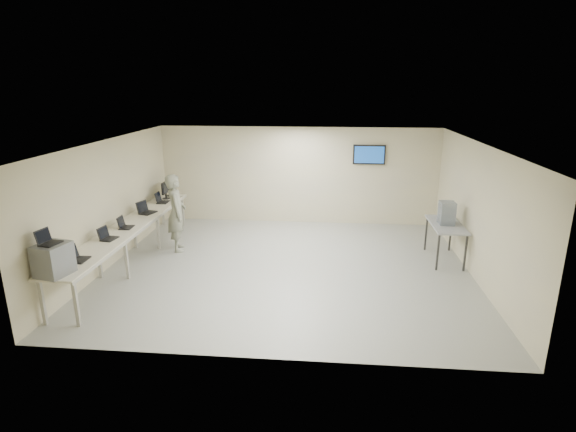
# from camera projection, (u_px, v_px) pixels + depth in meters

# --- Properties ---
(room) EXTENTS (8.01, 7.01, 2.81)m
(room) POSITION_uv_depth(u_px,v_px,m) (289.00, 206.00, 9.74)
(room) COLOR #A8AA94
(room) RESTS_ON ground
(workbench) EXTENTS (0.76, 6.00, 0.90)m
(workbench) POSITION_uv_depth(u_px,v_px,m) (130.00, 228.00, 10.17)
(workbench) COLOR beige
(workbench) RESTS_ON ground
(equipment_box) EXTENTS (0.55, 0.60, 0.54)m
(equipment_box) POSITION_uv_depth(u_px,v_px,m) (53.00, 259.00, 7.45)
(equipment_box) COLOR slate
(equipment_box) RESTS_ON workbench
(laptop_on_box) EXTENTS (0.32, 0.36, 0.25)m
(laptop_on_box) POSITION_uv_depth(u_px,v_px,m) (47.00, 240.00, 7.36)
(laptop_on_box) COLOR black
(laptop_on_box) RESTS_ON equipment_box
(laptop_0) EXTENTS (0.29, 0.36, 0.28)m
(laptop_0) POSITION_uv_depth(u_px,v_px,m) (76.00, 257.00, 8.10)
(laptop_0) COLOR black
(laptop_0) RESTS_ON workbench
(laptop_1) EXTENTS (0.32, 0.37, 0.27)m
(laptop_1) POSITION_uv_depth(u_px,v_px,m) (107.00, 236.00, 9.20)
(laptop_1) COLOR black
(laptop_1) RESTS_ON workbench
(laptop_2) EXTENTS (0.29, 0.34, 0.26)m
(laptop_2) POSITION_uv_depth(u_px,v_px,m) (124.00, 225.00, 9.92)
(laptop_2) COLOR black
(laptop_2) RESTS_ON workbench
(laptop_3) EXTENTS (0.42, 0.46, 0.30)m
(laptop_3) POSITION_uv_depth(u_px,v_px,m) (146.00, 210.00, 11.05)
(laptop_3) COLOR black
(laptop_3) RESTS_ON workbench
(laptop_4) EXTENTS (0.29, 0.36, 0.28)m
(laptop_4) POSITION_uv_depth(u_px,v_px,m) (161.00, 200.00, 12.03)
(laptop_4) COLOR black
(laptop_4) RESTS_ON workbench
(monitor_near) EXTENTS (0.22, 0.49, 0.48)m
(monitor_near) POSITION_uv_depth(u_px,v_px,m) (166.00, 188.00, 12.37)
(monitor_near) COLOR black
(monitor_near) RESTS_ON workbench
(monitor_far) EXTENTS (0.21, 0.48, 0.47)m
(monitor_far) POSITION_uv_depth(u_px,v_px,m) (170.00, 186.00, 12.69)
(monitor_far) COLOR black
(monitor_far) RESTS_ON workbench
(soldier) EXTENTS (0.66, 0.81, 1.90)m
(soldier) POSITION_uv_depth(u_px,v_px,m) (176.00, 213.00, 10.91)
(soldier) COLOR #71775A
(soldier) RESTS_ON ground
(side_table) EXTENTS (0.69, 1.47, 0.88)m
(side_table) POSITION_uv_depth(u_px,v_px,m) (446.00, 227.00, 10.31)
(side_table) COLOR gray
(side_table) RESTS_ON ground
(storage_bins) EXTENTS (0.33, 0.36, 0.52)m
(storage_bins) POSITION_uv_depth(u_px,v_px,m) (447.00, 213.00, 10.21)
(storage_bins) COLOR gray
(storage_bins) RESTS_ON side_table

